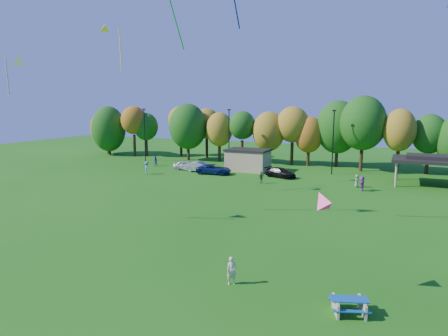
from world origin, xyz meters
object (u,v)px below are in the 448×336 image
at_px(car_d, 280,173).
at_px(car_a, 187,165).
at_px(car_b, 200,167).
at_px(picnic_table, 349,305).
at_px(car_c, 214,169).
at_px(kite_flyer, 232,271).

bearing_deg(car_d, car_a, 107.47).
relative_size(car_b, car_d, 1.00).
xyz_separation_m(car_a, car_b, (2.60, -0.58, 0.03)).
height_order(car_a, car_d, car_a).
bearing_deg(picnic_table, car_d, 91.98).
distance_m(car_a, car_b, 2.67).
distance_m(picnic_table, car_c, 38.94).
bearing_deg(picnic_table, car_b, 108.07).
height_order(kite_flyer, car_b, kite_flyer).
bearing_deg(car_c, car_b, 67.72).
xyz_separation_m(car_b, car_c, (2.66, -0.84, -0.04)).
relative_size(kite_flyer, car_a, 0.38).
xyz_separation_m(kite_flyer, car_c, (-16.28, 31.11, -0.09)).
xyz_separation_m(picnic_table, car_b, (-25.35, 32.49, 0.30)).
height_order(kite_flyer, car_c, kite_flyer).
xyz_separation_m(kite_flyer, car_b, (-18.94, 31.94, -0.05)).
bearing_deg(car_a, car_b, -105.07).
bearing_deg(kite_flyer, car_d, 62.73).
relative_size(picnic_table, car_b, 0.48).
bearing_deg(kite_flyer, picnic_table, -44.06).
height_order(kite_flyer, car_a, kite_flyer).
relative_size(picnic_table, kite_flyer, 1.36).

